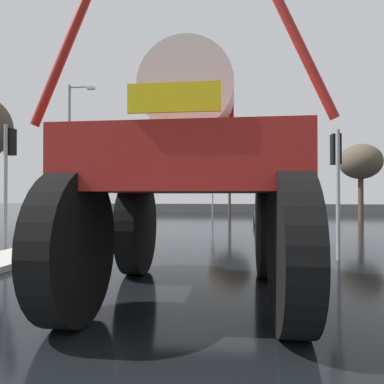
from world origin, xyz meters
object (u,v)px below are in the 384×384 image
sedan_ahead (270,213)px  traffic_signal_near_left (9,159)px  bare_tree_right (361,162)px  oversize_sprayer (192,178)px  traffic_signal_near_right (336,165)px  streetlight_far_left (71,147)px  traffic_signal_far_left (213,188)px  bare_tree_far_center (230,158)px

sedan_ahead → traffic_signal_near_left: traffic_signal_near_left is taller
bare_tree_right → oversize_sprayer: bearing=-114.2°
sedan_ahead → traffic_signal_near_right: bearing=-170.7°
oversize_sprayer → streetlight_far_left: 17.98m
oversize_sprayer → bare_tree_right: 21.87m
sedan_ahead → oversize_sprayer: bearing=176.2°
traffic_signal_near_right → streetlight_far_left: size_ratio=0.41×
sedan_ahead → streetlight_far_left: size_ratio=0.49×
oversize_sprayer → traffic_signal_near_right: size_ratio=1.51×
traffic_signal_near_right → traffic_signal_far_left: bearing=104.6°
traffic_signal_far_left → streetlight_far_left: (-8.14, -8.68, 2.36)m
traffic_signal_near_right → bare_tree_right: bearing=70.8°
traffic_signal_near_right → streetlight_far_left: 17.12m
oversize_sprayer → traffic_signal_near_right: (3.43, 4.16, 0.54)m
sedan_ahead → bare_tree_far_center: 12.41m
bare_tree_far_center → oversize_sprayer: bearing=-89.2°
traffic_signal_near_right → streetlight_far_left: (-13.19, 10.69, 2.19)m
sedan_ahead → traffic_signal_near_right: size_ratio=1.19×
oversize_sprayer → streetlight_far_left: (-9.76, 14.85, 2.73)m
sedan_ahead → traffic_signal_far_left: 8.55m
traffic_signal_far_left → streetlight_far_left: size_ratio=0.38×
sedan_ahead → traffic_signal_far_left: bearing=34.8°
bare_tree_far_center → traffic_signal_near_left: bearing=-104.6°
traffic_signal_far_left → bare_tree_far_center: size_ratio=0.48×
sedan_ahead → traffic_signal_near_left: (-8.96, -12.11, 2.18)m
streetlight_far_left → bare_tree_far_center: (9.39, 12.57, 0.50)m
traffic_signal_far_left → bare_tree_right: bare_tree_right is taller
sedan_ahead → bare_tree_right: size_ratio=0.79×
traffic_signal_near_left → bare_tree_far_center: bearing=75.4°
sedan_ahead → traffic_signal_near_left: bearing=148.5°
streetlight_far_left → sedan_ahead: bearing=6.5°
oversize_sprayer → traffic_signal_near_right: 5.42m
bare_tree_far_center → bare_tree_right: bearing=-39.2°
bare_tree_right → bare_tree_far_center: bearing=140.8°
traffic_signal_near_left → traffic_signal_near_right: bearing=0.0°
oversize_sprayer → bare_tree_far_center: size_ratio=0.77×
sedan_ahead → bare_tree_right: (6.38, 3.61, 3.35)m
sedan_ahead → bare_tree_far_center: size_ratio=0.61×
oversize_sprayer → traffic_signal_near_left: (-6.42, 4.16, 0.85)m
traffic_signal_near_left → traffic_signal_far_left: (4.81, 19.38, -0.47)m
sedan_ahead → bare_tree_far_center: (-2.90, 11.17, 4.57)m
oversize_sprayer → traffic_signal_near_right: bearing=-40.9°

